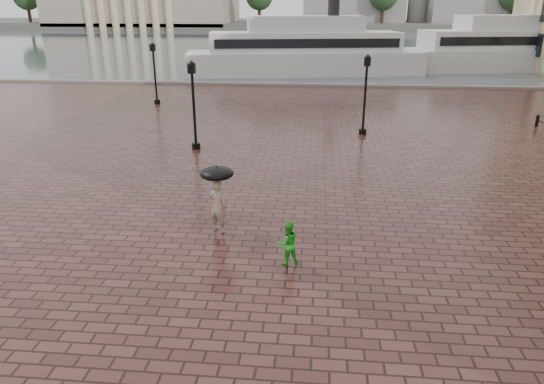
# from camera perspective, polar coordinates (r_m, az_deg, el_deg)

# --- Properties ---
(ground) EXTENTS (300.00, 300.00, 0.00)m
(ground) POSITION_cam_1_polar(r_m,az_deg,el_deg) (15.90, 3.66, -5.41)
(ground) COLOR #371C19
(ground) RESTS_ON ground
(harbour_water) EXTENTS (240.00, 240.00, 0.00)m
(harbour_water) POSITION_cam_1_polar(r_m,az_deg,el_deg) (106.46, 5.52, 17.25)
(harbour_water) COLOR #41494F
(harbour_water) RESTS_ON ground
(quay_edge) EXTENTS (80.00, 0.60, 0.30)m
(quay_edge) POSITION_cam_1_polar(r_m,az_deg,el_deg) (46.76, 5.10, 12.35)
(quay_edge) COLOR slate
(quay_edge) RESTS_ON ground
(far_shore) EXTENTS (300.00, 60.00, 2.00)m
(far_shore) POSITION_cam_1_polar(r_m,az_deg,el_deg) (174.33, 5.66, 19.06)
(far_shore) COLOR #4C4C47
(far_shore) RESTS_ON ground
(street_lamps) EXTENTS (15.44, 12.44, 4.40)m
(street_lamps) POSITION_cam_1_polar(r_m,az_deg,el_deg) (30.41, -4.84, 12.06)
(street_lamps) COLOR black
(street_lamps) RESTS_ON ground
(adult_pedestrian) EXTENTS (0.77, 0.65, 1.81)m
(adult_pedestrian) POSITION_cam_1_polar(r_m,az_deg,el_deg) (16.06, -6.36, -1.66)
(adult_pedestrian) COLOR tan
(adult_pedestrian) RESTS_ON ground
(child_pedestrian) EXTENTS (0.78, 0.69, 1.32)m
(child_pedestrian) POSITION_cam_1_polar(r_m,az_deg,el_deg) (14.08, 1.85, -6.06)
(child_pedestrian) COLOR green
(child_pedestrian) RESTS_ON ground
(ferry_near) EXTENTS (25.78, 10.35, 8.24)m
(ferry_near) POSITION_cam_1_polar(r_m,az_deg,el_deg) (54.45, 3.83, 16.25)
(ferry_near) COLOR silver
(ferry_near) RESTS_ON ground
(ferry_far) EXTENTS (25.93, 11.02, 8.27)m
(ferry_far) POSITION_cam_1_polar(r_m,az_deg,el_deg) (63.98, 26.15, 14.97)
(ferry_far) COLOR silver
(ferry_far) RESTS_ON ground
(umbrella) EXTENTS (1.10, 1.10, 1.17)m
(umbrella) POSITION_cam_1_polar(r_m,az_deg,el_deg) (15.66, -6.53, 2.18)
(umbrella) COLOR black
(umbrella) RESTS_ON ground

